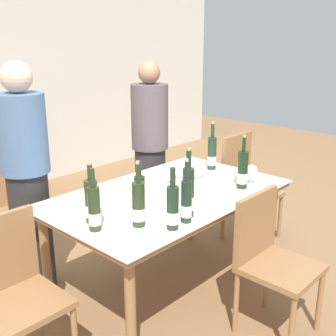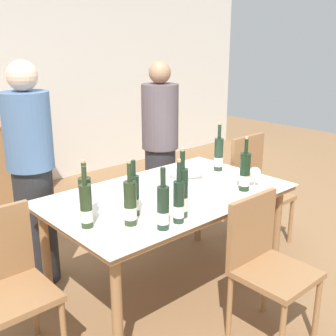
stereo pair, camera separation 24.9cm
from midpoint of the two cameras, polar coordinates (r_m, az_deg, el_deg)
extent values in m
plane|color=olive|center=(3.23, -2.30, -16.02)|extent=(12.00, 12.00, 0.00)
cylinder|color=#996B42|center=(2.38, -8.25, -19.46)|extent=(0.06, 0.06, 0.71)
cylinder|color=#996B42|center=(3.35, 11.72, -8.17)|extent=(0.06, 0.06, 0.71)
cylinder|color=#996B42|center=(2.97, -18.55, -12.24)|extent=(0.06, 0.06, 0.71)
cylinder|color=#996B42|center=(3.80, 1.11, -4.73)|extent=(0.06, 0.06, 0.71)
cube|color=#996B42|center=(2.90, -2.47, -3.89)|extent=(1.63, 0.98, 0.04)
cube|color=white|center=(2.89, -2.47, -3.50)|extent=(1.66, 1.01, 0.01)
cylinder|color=white|center=(2.75, 0.04, -2.32)|extent=(0.22, 0.22, 0.20)
cylinder|color=white|center=(2.73, 0.04, -0.49)|extent=(0.23, 0.23, 0.01)
cylinder|color=#1E3323|center=(2.47, -0.12, -3.39)|extent=(0.07, 0.07, 0.30)
cylinder|color=silver|center=(2.50, -0.12, -4.80)|extent=(0.07, 0.07, 0.08)
cylinder|color=#1E3323|center=(2.41, -0.12, 1.12)|extent=(0.03, 0.03, 0.11)
cylinder|color=tan|center=(2.39, -0.12, 2.53)|extent=(0.02, 0.02, 0.02)
cylinder|color=#1E3323|center=(3.39, 3.89, 1.96)|extent=(0.07, 0.07, 0.26)
cylinder|color=silver|center=(3.41, 3.87, 1.02)|extent=(0.07, 0.07, 0.07)
cylinder|color=#1E3323|center=(3.35, 3.96, 5.05)|extent=(0.03, 0.03, 0.11)
cylinder|color=tan|center=(3.33, 3.98, 6.11)|extent=(0.02, 0.02, 0.02)
cylinder|color=black|center=(2.97, 7.73, -0.29)|extent=(0.07, 0.07, 0.27)
cylinder|color=silver|center=(2.99, 7.69, -1.37)|extent=(0.07, 0.07, 0.07)
cylinder|color=black|center=(2.92, 7.87, 3.15)|extent=(0.02, 0.02, 0.10)
cylinder|color=tan|center=(2.91, 7.92, 4.28)|extent=(0.02, 0.02, 0.02)
cylinder|color=#1E3323|center=(2.32, -2.46, -5.51)|extent=(0.07, 0.07, 0.25)
cylinder|color=white|center=(2.34, -2.44, -6.74)|extent=(0.07, 0.07, 0.07)
cylinder|color=#1E3323|center=(2.25, -2.52, -1.31)|extent=(0.03, 0.03, 0.11)
cylinder|color=#28381E|center=(2.37, -7.05, -4.98)|extent=(0.07, 0.07, 0.26)
cylinder|color=white|center=(2.39, -7.00, -6.23)|extent=(0.07, 0.07, 0.07)
cylinder|color=#28381E|center=(2.31, -7.21, -0.77)|extent=(0.03, 0.03, 0.11)
cylinder|color=tan|center=(2.29, -7.27, 0.70)|extent=(0.02, 0.02, 0.02)
cylinder|color=#28381E|center=(2.47, -13.16, -4.48)|extent=(0.08, 0.08, 0.25)
cylinder|color=white|center=(2.49, -13.08, -5.67)|extent=(0.08, 0.08, 0.07)
cylinder|color=#28381E|center=(2.41, -13.43, -0.67)|extent=(0.03, 0.03, 0.09)
cylinder|color=tan|center=(2.39, -13.52, 0.54)|extent=(0.02, 0.02, 0.02)
cylinder|color=#1E3323|center=(2.50, -6.71, -3.87)|extent=(0.06, 0.06, 0.25)
cylinder|color=silver|center=(2.52, -6.67, -5.02)|extent=(0.07, 0.07, 0.07)
cylinder|color=#1E3323|center=(2.45, -6.85, -0.15)|extent=(0.03, 0.03, 0.09)
cylinder|color=#28381E|center=(2.36, -12.97, -5.48)|extent=(0.07, 0.07, 0.25)
cylinder|color=silver|center=(2.38, -12.88, -6.71)|extent=(0.07, 0.07, 0.07)
cylinder|color=#28381E|center=(2.30, -13.26, -1.36)|extent=(0.03, 0.03, 0.11)
cylinder|color=#1E3323|center=(2.40, -0.47, -4.64)|extent=(0.06, 0.06, 0.25)
cylinder|color=white|center=(2.42, -0.47, -5.84)|extent=(0.06, 0.06, 0.07)
cylinder|color=#1E3323|center=(2.34, -0.48, -0.51)|extent=(0.03, 0.03, 0.11)
cylinder|color=tan|center=(2.32, -0.49, 1.03)|extent=(0.02, 0.02, 0.02)
cylinder|color=white|center=(3.04, -1.88, -2.33)|extent=(0.06, 0.06, 0.00)
cylinder|color=white|center=(3.03, -1.89, -1.72)|extent=(0.01, 0.01, 0.06)
sphere|color=white|center=(3.01, -1.90, -0.68)|extent=(0.08, 0.08, 0.08)
cylinder|color=white|center=(3.09, 8.89, -2.21)|extent=(0.06, 0.06, 0.00)
cylinder|color=white|center=(3.08, 8.92, -1.56)|extent=(0.01, 0.01, 0.07)
sphere|color=white|center=(3.06, 8.98, -0.39)|extent=(0.09, 0.09, 0.09)
cylinder|color=white|center=(2.72, -7.16, -4.91)|extent=(0.07, 0.07, 0.00)
cylinder|color=white|center=(2.70, -7.19, -4.19)|extent=(0.01, 0.01, 0.07)
sphere|color=white|center=(2.68, -7.23, -3.02)|extent=(0.07, 0.07, 0.07)
cylinder|color=#996B42|center=(2.80, -19.72, -17.85)|extent=(0.03, 0.03, 0.42)
cube|color=#996B42|center=(2.47, -22.08, -16.86)|extent=(0.42, 0.42, 0.04)
cylinder|color=#996B42|center=(2.57, 13.59, -20.56)|extent=(0.03, 0.03, 0.42)
cylinder|color=#996B42|center=(2.85, 17.44, -16.82)|extent=(0.03, 0.03, 0.42)
cylinder|color=#996B42|center=(2.73, 6.51, -17.71)|extent=(0.03, 0.03, 0.42)
cylinder|color=#996B42|center=(2.99, 10.87, -14.54)|extent=(0.03, 0.03, 0.42)
cube|color=#996B42|center=(2.66, 12.42, -13.22)|extent=(0.42, 0.42, 0.04)
cube|color=#996B42|center=(2.64, 9.13, -7.66)|extent=(0.42, 0.04, 0.42)
cylinder|color=#996B42|center=(3.68, 10.26, -8.24)|extent=(0.03, 0.03, 0.42)
cylinder|color=#996B42|center=(3.97, 13.18, -6.47)|extent=(0.03, 0.03, 0.42)
cylinder|color=#996B42|center=(3.87, 5.63, -6.74)|extent=(0.03, 0.03, 0.42)
cylinder|color=#996B42|center=(4.15, 8.75, -5.18)|extent=(0.03, 0.03, 0.42)
cube|color=#996B42|center=(3.83, 9.62, -3.52)|extent=(0.42, 0.42, 0.04)
cube|color=#996B42|center=(3.85, 7.44, 0.88)|extent=(0.42, 0.04, 0.50)
cylinder|color=#262628|center=(3.24, -20.06, -8.06)|extent=(0.28, 0.28, 0.89)
cylinder|color=#4C6B93|center=(3.02, -21.43, 4.33)|extent=(0.33, 0.33, 0.54)
sphere|color=beige|center=(2.97, -22.21, 11.35)|extent=(0.21, 0.21, 0.21)
cylinder|color=#2D2D33|center=(3.95, -4.18, -3.06)|extent=(0.28, 0.28, 0.82)
cylinder|color=#594C51|center=(3.77, -4.41, 6.92)|extent=(0.33, 0.33, 0.57)
sphere|color=#A37556|center=(3.72, -4.55, 12.75)|extent=(0.19, 0.19, 0.19)
camera|label=1|loc=(0.12, -92.52, -0.77)|focal=45.00mm
camera|label=2|loc=(0.12, 87.48, 0.77)|focal=45.00mm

